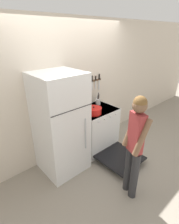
{
  "coord_description": "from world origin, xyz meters",
  "views": [
    {
      "loc": [
        -1.91,
        -2.59,
        2.28
      ],
      "look_at": [
        -0.0,
        -0.47,
        0.98
      ],
      "focal_mm": 28.0,
      "sensor_mm": 36.0,
      "label": 1
    }
  ],
  "objects": [
    {
      "name": "refrigerator",
      "position": [
        -0.55,
        -0.36,
        0.88
      ],
      "size": [
        0.74,
        0.74,
        1.75
      ],
      "color": "white",
      "rests_on": "ground_plane"
    },
    {
      "name": "person",
      "position": [
        -0.13,
        -1.53,
        0.91
      ],
      "size": [
        0.33,
        0.38,
        1.59
      ],
      "rotation": [
        0.0,
        0.0,
        1.23
      ],
      "color": "#2D2D30",
      "rests_on": "ground_plane"
    },
    {
      "name": "wall_knife_strip",
      "position": [
        0.58,
        -0.02,
        1.38
      ],
      "size": [
        0.31,
        0.03,
        0.34
      ],
      "color": "brown"
    },
    {
      "name": "wall_back",
      "position": [
        0.0,
        0.03,
        1.27
      ],
      "size": [
        10.0,
        0.06,
        2.55
      ],
      "color": "beige",
      "rests_on": "ground_plane"
    },
    {
      "name": "dutch_oven_pot",
      "position": [
        0.12,
        -0.45,
        0.96
      ],
      "size": [
        0.34,
        0.3,
        0.15
      ],
      "color": "red",
      "rests_on": "stove_range"
    },
    {
      "name": "stove_range",
      "position": [
        0.3,
        -0.36,
        0.45
      ],
      "size": [
        0.79,
        1.36,
        0.9
      ],
      "color": "white",
      "rests_on": "ground_plane"
    },
    {
      "name": "tea_kettle",
      "position": [
        0.14,
        -0.19,
        0.96
      ],
      "size": [
        0.2,
        0.16,
        0.21
      ],
      "color": "black",
      "rests_on": "stove_range"
    },
    {
      "name": "ground_plane",
      "position": [
        0.0,
        0.0,
        0.0
      ],
      "size": [
        14.0,
        14.0,
        0.0
      ],
      "primitive_type": "plane",
      "color": "gray"
    },
    {
      "name": "utensil_jar",
      "position": [
        0.5,
        -0.19,
        0.97
      ],
      "size": [
        0.1,
        0.1,
        0.28
      ],
      "color": "silver",
      "rests_on": "stove_range"
    }
  ]
}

